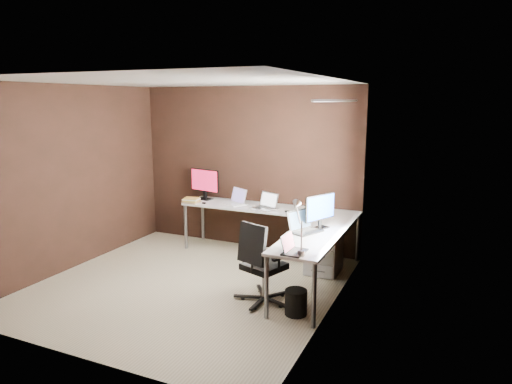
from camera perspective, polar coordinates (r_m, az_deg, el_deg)
room at (r=5.43m, az=-5.46°, el=0.65°), size 3.60×3.60×2.50m
desk at (r=6.22m, az=3.10°, el=-3.59°), size 2.65×2.25×0.73m
drawer_pedestal at (r=6.25m, az=8.49°, el=-7.23°), size 0.42×0.50×0.60m
monitor_left at (r=7.29m, az=-6.43°, el=1.20°), size 0.55×0.20×0.48m
monitor_right at (r=5.66m, az=8.03°, el=-2.13°), size 0.24×0.48×0.42m
laptop_white at (r=6.97m, az=-2.55°, el=-1.07°), size 0.43×0.39×0.23m
laptop_silver at (r=6.66m, az=1.26°, el=-1.64°), size 0.42×0.37×0.23m
laptop_black_big at (r=5.54m, az=5.93°, el=-4.37°), size 0.41×0.46×0.25m
laptop_black_small at (r=4.78m, az=4.53°, el=-7.03°), size 0.22×0.30×0.20m
book_stack at (r=7.11m, az=-8.07°, el=-1.04°), size 0.25×0.21×0.08m
mouse_left at (r=7.00m, az=-6.53°, el=-1.38°), size 0.08×0.06×0.03m
mouse_corner at (r=6.45m, az=3.91°, el=-2.43°), size 0.08×0.06×0.03m
desk_lamp at (r=4.68m, az=5.24°, el=-3.53°), size 0.19×0.21×0.56m
office_chair at (r=5.31m, az=0.75°, el=-10.77°), size 0.54×0.57×0.96m
wastebasket at (r=5.09m, az=5.01°, el=-13.57°), size 0.26×0.26×0.28m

